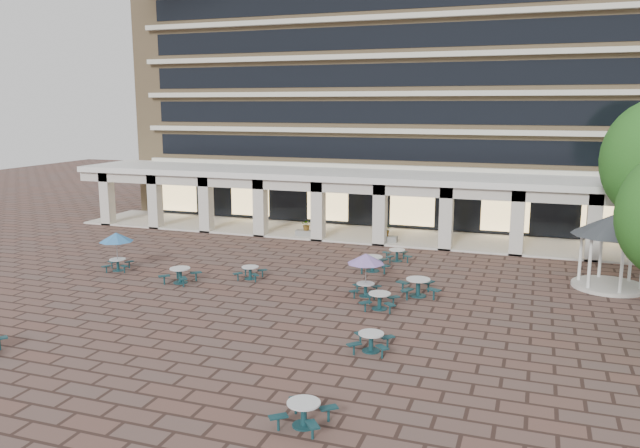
{
  "coord_description": "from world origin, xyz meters",
  "views": [
    {
      "loc": [
        11.55,
        -26.13,
        8.89
      ],
      "look_at": [
        1.32,
        3.0,
        3.0
      ],
      "focal_mm": 35.0,
      "sensor_mm": 36.0,
      "label": 1
    }
  ],
  "objects_px": {
    "gazebo": "(613,233)",
    "planter_right": "(386,235)",
    "picnic_table_2": "(371,340)",
    "planter_left": "(307,230)"
  },
  "relations": [
    {
      "from": "picnic_table_2",
      "to": "gazebo",
      "type": "relative_size",
      "value": 0.42
    },
    {
      "from": "planter_right",
      "to": "planter_left",
      "type": "bearing_deg",
      "value": -180.0
    },
    {
      "from": "planter_left",
      "to": "planter_right",
      "type": "height_order",
      "value": "planter_right"
    },
    {
      "from": "gazebo",
      "to": "picnic_table_2",
      "type": "bearing_deg",
      "value": -127.49
    },
    {
      "from": "picnic_table_2",
      "to": "planter_left",
      "type": "distance_m",
      "value": 20.25
    },
    {
      "from": "picnic_table_2",
      "to": "planter_right",
      "type": "relative_size",
      "value": 1.1
    },
    {
      "from": "picnic_table_2",
      "to": "gazebo",
      "type": "distance_m",
      "value": 15.04
    },
    {
      "from": "picnic_table_2",
      "to": "planter_left",
      "type": "xyz_separation_m",
      "value": [
        -9.27,
        18.0,
        0.12
      ]
    },
    {
      "from": "gazebo",
      "to": "planter_right",
      "type": "relative_size",
      "value": 2.61
    },
    {
      "from": "planter_left",
      "to": "gazebo",
      "type": "bearing_deg",
      "value": -18.75
    }
  ]
}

